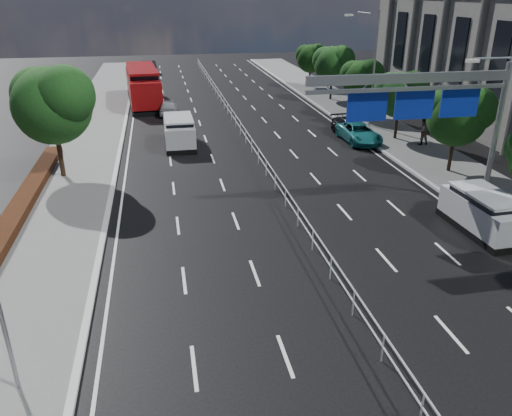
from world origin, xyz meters
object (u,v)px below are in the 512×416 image
object	(u,v)px
near_car_silver	(168,107)
near_car_dark	(149,66)
white_minivan	(179,132)
red_bus	(143,85)
overhead_gantry	(431,98)
parked_car_dark	(351,128)
silver_minivan	(484,213)
parked_car_teal	(359,133)
pedestrian_b	(423,131)

from	to	relation	value
near_car_silver	near_car_dark	world-z (taller)	near_car_dark
white_minivan	red_bus	bearing A→B (deg)	99.65
overhead_gantry	white_minivan	xyz separation A→B (m)	(-11.53, 13.51, -4.58)
red_bus	near_car_dark	bearing A→B (deg)	84.44
overhead_gantry	parked_car_dark	distance (m)	14.51
white_minivan	near_car_silver	world-z (taller)	white_minivan
red_bus	silver_minivan	world-z (taller)	red_bus
near_car_silver	parked_car_dark	xyz separation A→B (m)	(13.56, -10.22, -0.00)
overhead_gantry	silver_minivan	distance (m)	5.95
parked_car_dark	red_bus	bearing A→B (deg)	131.02
white_minivan	near_car_dark	xyz separation A→B (m)	(-2.30, 36.33, -0.23)
overhead_gantry	near_car_dark	world-z (taller)	overhead_gantry
near_car_dark	parked_car_teal	distance (m)	40.90
near_car_silver	near_car_dark	size ratio (longest dim) A/B	0.81
overhead_gantry	red_bus	world-z (taller)	overhead_gantry
near_car_dark	silver_minivan	xyz separation A→B (m)	(15.39, -53.18, 0.14)
red_bus	silver_minivan	distance (m)	36.01
white_minivan	parked_car_teal	distance (m)	13.18
white_minivan	pedestrian_b	xyz separation A→B (m)	(17.08, -3.52, 0.07)
near_car_silver	silver_minivan	size ratio (longest dim) A/B	0.85
overhead_gantry	parked_car_teal	size ratio (longest dim) A/B	2.13
red_bus	silver_minivan	xyz separation A→B (m)	(15.80, -32.35, -0.90)
parked_car_teal	parked_car_dark	distance (m)	1.61
parked_car_dark	pedestrian_b	xyz separation A→B (m)	(4.00, -3.57, 0.43)
silver_minivan	overhead_gantry	bearing A→B (deg)	113.51
parked_car_dark	near_car_silver	bearing A→B (deg)	138.39
red_bus	parked_car_dark	xyz separation A→B (m)	(15.80, -15.45, -1.17)
overhead_gantry	parked_car_dark	bearing A→B (deg)	83.44
red_bus	silver_minivan	size ratio (longest dim) A/B	2.59
near_car_silver	silver_minivan	xyz separation A→B (m)	(13.56, -27.11, 0.27)
overhead_gantry	near_car_silver	size ratio (longest dim) A/B	2.61
red_bus	parked_car_teal	size ratio (longest dim) A/B	2.49
red_bus	parked_car_dark	bearing A→B (deg)	-48.79
near_car_silver	parked_car_teal	size ratio (longest dim) A/B	0.82
red_bus	parked_car_teal	bearing A→B (deg)	-51.63
overhead_gantry	red_bus	distance (m)	32.54
overhead_gantry	silver_minivan	world-z (taller)	overhead_gantry
white_minivan	red_bus	distance (m)	15.76
parked_car_teal	parked_car_dark	bearing A→B (deg)	89.36
overhead_gantry	near_car_silver	bearing A→B (deg)	116.77
silver_minivan	white_minivan	bearing A→B (deg)	126.29
red_bus	pedestrian_b	xyz separation A→B (m)	(19.80, -19.02, -0.74)
pedestrian_b	near_car_silver	bearing A→B (deg)	-38.84
pedestrian_b	parked_car_teal	bearing A→B (deg)	-26.79
overhead_gantry	parked_car_teal	xyz separation A→B (m)	(1.56, 11.95, -4.94)
silver_minivan	red_bus	bearing A→B (deg)	114.49
near_car_silver	white_minivan	bearing A→B (deg)	95.33
near_car_silver	near_car_dark	bearing A→B (deg)	-83.28
white_minivan	red_bus	xyz separation A→B (m)	(-2.71, 15.50, 0.81)
near_car_dark	parked_car_dark	bearing A→B (deg)	107.01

